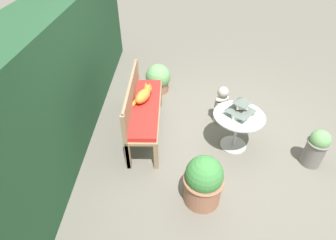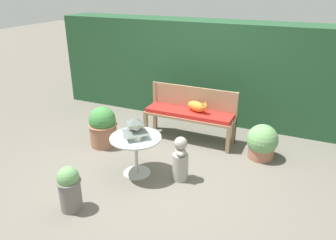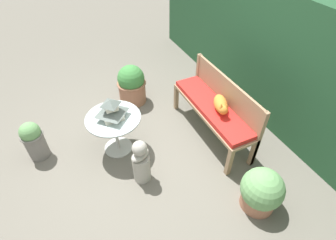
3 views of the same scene
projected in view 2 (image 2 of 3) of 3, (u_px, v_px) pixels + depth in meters
The scene contains 11 objects.
ground at pixel (162, 167), 4.92m from camera, with size 30.00×30.00×0.00m, color #666056.
foliage_hedge_back at pixel (211, 70), 6.47m from camera, with size 6.40×0.78×1.90m, color #234C2D.
garden_bench at pixel (189, 115), 5.59m from camera, with size 1.55×0.43×0.54m.
bench_backrest at pixel (194, 100), 5.67m from camera, with size 1.55×0.06×0.91m.
cat at pixel (197, 106), 5.50m from camera, with size 0.42×0.34×0.23m.
patio_table at pixel (136, 145), 4.57m from camera, with size 0.72×0.72×0.59m.
pagoda_birdhouse at pixel (135, 129), 4.48m from camera, with size 0.34×0.34×0.29m.
garden_bust at pixel (180, 160), 4.51m from camera, with size 0.24×0.29×0.65m.
potted_plant_hedge_corner at pixel (262, 142), 5.08m from camera, with size 0.48×0.48×0.56m.
potted_plant_path_edge at pixel (69, 188), 3.91m from camera, with size 0.30×0.30×0.58m.
potted_plant_table_far at pixel (103, 127), 5.46m from camera, with size 0.48×0.48×0.68m.
Camera 2 is at (1.82, -3.84, 2.58)m, focal length 35.00 mm.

